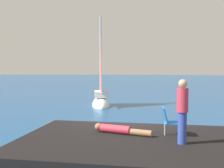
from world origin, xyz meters
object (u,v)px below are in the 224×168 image
Objects in this scene: sailboat_near at (101,100)px; person_sunbather at (119,130)px; beach_chair at (170,120)px; person_standing at (182,110)px.

person_sunbather is at bearing -179.70° from sailboat_near.
person_sunbather is 1.47m from beach_chair.
beach_chair reaches higher than person_sunbather.
beach_chair is (1.43, -0.09, 0.33)m from person_sunbather.
sailboat_near reaches higher than person_sunbather.
sailboat_near is 4.39× the size of person_standing.
person_standing is (3.60, -14.02, 1.47)m from sailboat_near.
beach_chair is (-0.19, 0.89, -0.42)m from person_standing.
beach_chair is (3.40, -13.13, 1.05)m from sailboat_near.
person_sunbather is 2.11× the size of beach_chair.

